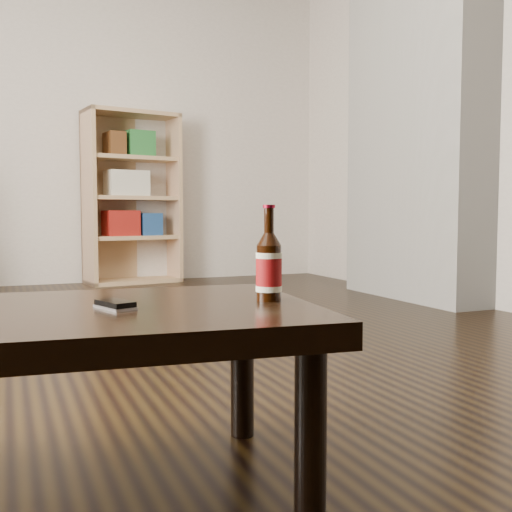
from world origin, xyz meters
name	(u,v)px	position (x,y,z in m)	size (l,w,h in m)	color
floor	(71,381)	(0.00, 0.00, -0.01)	(5.00, 6.00, 0.01)	black
wall_back	(28,115)	(0.00, 3.01, 1.35)	(5.00, 0.02, 2.70)	silver
chimney_breast	(416,97)	(2.35, 1.20, 1.35)	(0.30, 1.20, 2.70)	silver
bookshelf	(130,195)	(0.77, 2.87, 0.73)	(0.80, 0.46, 1.40)	tan
coffee_table	(57,335)	(-0.11, -0.90, 0.33)	(1.08, 0.69, 0.38)	black
beer_bottle	(269,267)	(0.33, -0.95, 0.46)	(0.06, 0.06, 0.21)	black
phone	(115,305)	(0.00, -0.93, 0.39)	(0.08, 0.10, 0.02)	#B3B3B6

